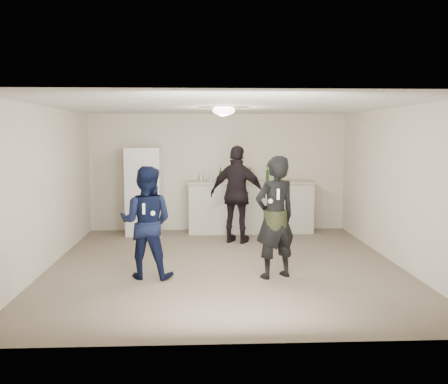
{
  "coord_description": "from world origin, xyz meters",
  "views": [
    {
      "loc": [
        -0.37,
        -7.73,
        2.07
      ],
      "look_at": [
        0.0,
        0.2,
        1.15
      ],
      "focal_mm": 40.0,
      "sensor_mm": 36.0,
      "label": 1
    }
  ],
  "objects_px": {
    "fridge": "(144,191)",
    "man": "(146,222)",
    "shaker": "(201,177)",
    "counter": "(250,208)",
    "woman": "(275,217)",
    "spectator": "(238,195)"
  },
  "relations": [
    {
      "from": "fridge",
      "to": "woman",
      "type": "height_order",
      "value": "fridge"
    },
    {
      "from": "shaker",
      "to": "woman",
      "type": "height_order",
      "value": "woman"
    },
    {
      "from": "fridge",
      "to": "woman",
      "type": "relative_size",
      "value": 1.02
    },
    {
      "from": "counter",
      "to": "woman",
      "type": "bearing_deg",
      "value": -89.71
    },
    {
      "from": "fridge",
      "to": "shaker",
      "type": "relative_size",
      "value": 10.59
    },
    {
      "from": "shaker",
      "to": "man",
      "type": "distance_m",
      "value": 3.41
    },
    {
      "from": "counter",
      "to": "shaker",
      "type": "xyz_separation_m",
      "value": [
        -1.04,
        0.02,
        0.65
      ]
    },
    {
      "from": "counter",
      "to": "woman",
      "type": "xyz_separation_m",
      "value": [
        0.02,
        -3.38,
        0.36
      ]
    },
    {
      "from": "counter",
      "to": "fridge",
      "type": "height_order",
      "value": "fridge"
    },
    {
      "from": "fridge",
      "to": "man",
      "type": "bearing_deg",
      "value": -83.05
    },
    {
      "from": "woman",
      "to": "spectator",
      "type": "xyz_separation_m",
      "value": [
        -0.37,
        2.37,
        0.04
      ]
    },
    {
      "from": "fridge",
      "to": "shaker",
      "type": "bearing_deg",
      "value": 4.41
    },
    {
      "from": "counter",
      "to": "man",
      "type": "distance_m",
      "value": 3.77
    },
    {
      "from": "fridge",
      "to": "counter",
      "type": "bearing_deg",
      "value": 1.8
    },
    {
      "from": "counter",
      "to": "fridge",
      "type": "xyz_separation_m",
      "value": [
        -2.23,
        -0.07,
        0.38
      ]
    },
    {
      "from": "counter",
      "to": "shaker",
      "type": "height_order",
      "value": "shaker"
    },
    {
      "from": "shaker",
      "to": "man",
      "type": "xyz_separation_m",
      "value": [
        -0.8,
        -3.3,
        -0.36
      ]
    },
    {
      "from": "spectator",
      "to": "woman",
      "type": "bearing_deg",
      "value": 120.8
    },
    {
      "from": "fridge",
      "to": "spectator",
      "type": "bearing_deg",
      "value": -26.54
    },
    {
      "from": "fridge",
      "to": "man",
      "type": "height_order",
      "value": "fridge"
    },
    {
      "from": "counter",
      "to": "woman",
      "type": "height_order",
      "value": "woman"
    },
    {
      "from": "woman",
      "to": "fridge",
      "type": "bearing_deg",
      "value": -80.25
    }
  ]
}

